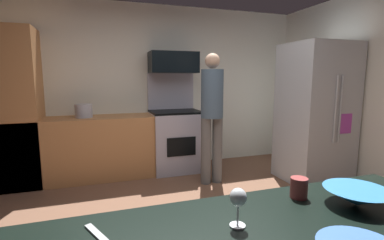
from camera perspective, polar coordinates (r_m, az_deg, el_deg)
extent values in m
cube|color=brown|center=(2.81, 2.21, -22.79)|extent=(5.20, 4.80, 0.02)
cube|color=white|center=(4.67, -7.91, 6.53)|extent=(5.20, 0.12, 2.60)
cube|color=#C0804C|center=(4.35, -18.58, -5.30)|extent=(2.40, 0.60, 0.90)
cube|color=#C0804C|center=(4.38, -32.16, 1.91)|extent=(0.60, 0.60, 2.10)
cube|color=#B7B3C5|center=(4.47, -3.32, -4.36)|extent=(0.76, 0.64, 0.92)
cube|color=black|center=(4.39, -3.37, 1.70)|extent=(0.76, 0.64, 0.03)
cube|color=#B7B3C5|center=(4.64, -4.34, 5.84)|extent=(0.76, 0.06, 0.58)
cube|color=black|center=(4.17, -2.15, -5.44)|extent=(0.44, 0.01, 0.28)
cube|color=black|center=(4.46, -3.80, 11.57)|extent=(0.74, 0.38, 0.32)
cube|color=silver|center=(4.32, 23.69, 1.25)|extent=(0.84, 0.76, 1.92)
cylinder|color=silver|center=(4.00, 27.14, 1.90)|extent=(0.02, 0.02, 0.87)
cylinder|color=silver|center=(4.05, 27.94, 1.92)|extent=(0.02, 0.02, 0.87)
cube|color=#BB43B8|center=(4.16, 28.71, -0.65)|extent=(0.20, 0.01, 0.26)
cylinder|color=slate|center=(3.89, 2.83, -6.30)|extent=(0.14, 0.14, 0.92)
cylinder|color=slate|center=(3.95, 5.14, -6.09)|extent=(0.14, 0.14, 0.92)
cylinder|color=#4A6178|center=(3.80, 4.12, 5.33)|extent=(0.30, 0.30, 0.65)
sphere|color=tan|center=(3.80, 4.19, 11.88)|extent=(0.20, 0.20, 0.20)
cone|color=teal|center=(1.46, 30.41, -13.33)|extent=(0.28, 0.28, 0.07)
cylinder|color=silver|center=(1.13, 9.21, -20.39)|extent=(0.06, 0.06, 0.01)
cylinder|color=silver|center=(1.12, 9.26, -18.57)|extent=(0.01, 0.01, 0.07)
ellipsoid|color=silver|center=(1.09, 9.35, -15.20)|extent=(0.06, 0.06, 0.07)
cylinder|color=#943B39|center=(1.42, 20.88, -12.73)|extent=(0.08, 0.08, 0.09)
cube|color=#B7BABF|center=(1.10, -18.15, -21.61)|extent=(0.11, 0.20, 0.01)
cylinder|color=#B9BAC9|center=(4.26, -21.13, 1.76)|extent=(0.24, 0.24, 0.19)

